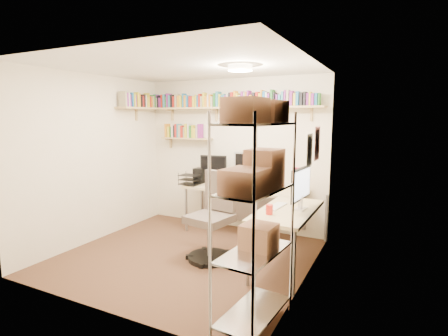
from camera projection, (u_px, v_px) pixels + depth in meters
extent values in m
plane|color=#40271B|center=(186.00, 256.00, 4.74)|extent=(3.20, 3.20, 0.00)
cube|color=beige|center=(233.00, 154.00, 5.88)|extent=(3.20, 0.04, 2.50)
cube|color=beige|center=(95.00, 159.00, 5.26)|extent=(0.04, 3.00, 2.50)
cube|color=beige|center=(307.00, 174.00, 3.85)|extent=(0.04, 3.00, 2.50)
cube|color=beige|center=(96.00, 185.00, 3.23)|extent=(3.20, 0.04, 2.50)
cube|color=white|center=(183.00, 66.00, 4.37)|extent=(3.20, 3.00, 0.04)
cube|color=white|center=(317.00, 143.00, 4.30)|extent=(0.01, 0.30, 0.42)
cube|color=white|center=(310.00, 150.00, 3.95)|extent=(0.01, 0.28, 0.38)
cylinder|color=#FFEAC6|center=(240.00, 68.00, 4.25)|extent=(0.30, 0.30, 0.06)
cube|color=tan|center=(230.00, 108.00, 5.66)|extent=(3.05, 0.25, 0.03)
cube|color=tan|center=(141.00, 108.00, 5.94)|extent=(0.25, 1.00, 0.03)
cube|color=tan|center=(187.00, 138.00, 6.13)|extent=(0.95, 0.20, 0.02)
cube|color=tan|center=(171.00, 113.00, 6.26)|extent=(0.03, 0.20, 0.20)
cube|color=tan|center=(215.00, 112.00, 5.86)|extent=(0.03, 0.20, 0.20)
cube|color=tan|center=(266.00, 112.00, 5.46)|extent=(0.03, 0.20, 0.20)
cube|color=tan|center=(311.00, 112.00, 5.16)|extent=(0.03, 0.20, 0.20)
cube|color=teal|center=(156.00, 101.00, 6.29)|extent=(0.03, 0.15, 0.24)
cube|color=#76207B|center=(158.00, 101.00, 6.28)|extent=(0.03, 0.12, 0.23)
cube|color=black|center=(160.00, 102.00, 6.26)|extent=(0.03, 0.12, 0.21)
cube|color=#76207B|center=(162.00, 103.00, 6.24)|extent=(0.04, 0.13, 0.17)
cube|color=#A61C16|center=(164.00, 101.00, 6.22)|extent=(0.03, 0.14, 0.23)
cube|color=teal|center=(166.00, 101.00, 6.20)|extent=(0.04, 0.14, 0.23)
cube|color=#216322|center=(168.00, 102.00, 6.19)|extent=(0.02, 0.14, 0.20)
cube|color=#76207B|center=(169.00, 101.00, 6.17)|extent=(0.03, 0.14, 0.24)
cube|color=teal|center=(171.00, 102.00, 6.15)|extent=(0.04, 0.15, 0.21)
cube|color=black|center=(173.00, 101.00, 6.13)|extent=(0.03, 0.14, 0.22)
cube|color=#A61C16|center=(175.00, 102.00, 6.11)|extent=(0.03, 0.13, 0.19)
cube|color=gray|center=(177.00, 101.00, 6.09)|extent=(0.04, 0.12, 0.23)
cube|color=orange|center=(180.00, 102.00, 6.07)|extent=(0.04, 0.11, 0.20)
cube|color=gold|center=(182.00, 102.00, 6.05)|extent=(0.04, 0.13, 0.20)
cube|color=#1D629A|center=(184.00, 101.00, 6.03)|extent=(0.03, 0.11, 0.24)
cube|color=orange|center=(187.00, 102.00, 6.01)|extent=(0.04, 0.13, 0.20)
cube|color=#1D629A|center=(189.00, 101.00, 5.99)|extent=(0.03, 0.15, 0.20)
cube|color=#A61C16|center=(191.00, 102.00, 5.97)|extent=(0.02, 0.12, 0.19)
cube|color=#A61C16|center=(193.00, 102.00, 5.96)|extent=(0.04, 0.13, 0.19)
cube|color=gold|center=(195.00, 102.00, 5.93)|extent=(0.04, 0.15, 0.18)
cube|color=gold|center=(197.00, 101.00, 5.91)|extent=(0.03, 0.14, 0.21)
cube|color=#1D629A|center=(199.00, 101.00, 5.90)|extent=(0.03, 0.13, 0.20)
cube|color=#A61C16|center=(201.00, 101.00, 5.88)|extent=(0.03, 0.13, 0.22)
cube|color=gray|center=(203.00, 102.00, 5.87)|extent=(0.03, 0.13, 0.18)
cube|color=gold|center=(205.00, 100.00, 5.85)|extent=(0.03, 0.11, 0.24)
cube|color=orange|center=(207.00, 102.00, 5.83)|extent=(0.04, 0.13, 0.18)
cube|color=beige|center=(209.00, 101.00, 5.81)|extent=(0.03, 0.13, 0.20)
cube|color=orange|center=(211.00, 101.00, 5.80)|extent=(0.03, 0.13, 0.21)
cube|color=gray|center=(213.00, 102.00, 5.78)|extent=(0.04, 0.13, 0.17)
cube|color=#216322|center=(216.00, 100.00, 5.76)|extent=(0.04, 0.13, 0.22)
cube|color=teal|center=(219.00, 99.00, 5.73)|extent=(0.04, 0.15, 0.25)
cube|color=gold|center=(221.00, 101.00, 5.72)|extent=(0.03, 0.13, 0.20)
cube|color=teal|center=(223.00, 101.00, 5.70)|extent=(0.03, 0.14, 0.19)
cube|color=teal|center=(225.00, 101.00, 5.68)|extent=(0.02, 0.12, 0.20)
cube|color=#76207B|center=(227.00, 101.00, 5.67)|extent=(0.03, 0.14, 0.18)
cube|color=beige|center=(229.00, 100.00, 5.65)|extent=(0.02, 0.14, 0.21)
cube|color=black|center=(231.00, 100.00, 5.64)|extent=(0.03, 0.12, 0.23)
cube|color=#A61C16|center=(233.00, 100.00, 5.62)|extent=(0.04, 0.13, 0.23)
cube|color=orange|center=(236.00, 99.00, 5.60)|extent=(0.04, 0.11, 0.25)
cube|color=gold|center=(238.00, 100.00, 5.58)|extent=(0.03, 0.14, 0.21)
cube|color=gray|center=(241.00, 101.00, 5.56)|extent=(0.04, 0.15, 0.18)
cube|color=#76207B|center=(243.00, 99.00, 5.54)|extent=(0.03, 0.12, 0.24)
cube|color=gray|center=(245.00, 100.00, 5.52)|extent=(0.03, 0.11, 0.22)
cube|color=orange|center=(247.00, 99.00, 5.51)|extent=(0.02, 0.12, 0.23)
cube|color=#76207B|center=(249.00, 99.00, 5.49)|extent=(0.03, 0.15, 0.25)
cube|color=orange|center=(252.00, 101.00, 5.48)|extent=(0.04, 0.15, 0.18)
cube|color=black|center=(255.00, 100.00, 5.45)|extent=(0.04, 0.15, 0.21)
cube|color=#A61C16|center=(258.00, 99.00, 5.43)|extent=(0.04, 0.13, 0.22)
cube|color=gold|center=(260.00, 100.00, 5.41)|extent=(0.02, 0.12, 0.20)
cube|color=orange|center=(262.00, 98.00, 5.39)|extent=(0.02, 0.14, 0.25)
cube|color=#1D629A|center=(265.00, 99.00, 5.38)|extent=(0.04, 0.12, 0.23)
cube|color=beige|center=(267.00, 99.00, 5.36)|extent=(0.02, 0.15, 0.21)
cube|color=#76207B|center=(270.00, 100.00, 5.35)|extent=(0.03, 0.15, 0.19)
cube|color=#216322|center=(272.00, 98.00, 5.32)|extent=(0.04, 0.14, 0.25)
cube|color=black|center=(275.00, 99.00, 5.31)|extent=(0.02, 0.14, 0.20)
cube|color=#76207B|center=(277.00, 100.00, 5.29)|extent=(0.03, 0.11, 0.17)
cube|color=teal|center=(280.00, 100.00, 5.27)|extent=(0.03, 0.14, 0.17)
cube|color=teal|center=(283.00, 99.00, 5.25)|extent=(0.03, 0.11, 0.22)
cube|color=#76207B|center=(286.00, 98.00, 5.23)|extent=(0.03, 0.14, 0.23)
cube|color=gray|center=(288.00, 98.00, 5.22)|extent=(0.04, 0.12, 0.24)
cube|color=#76207B|center=(292.00, 99.00, 5.19)|extent=(0.04, 0.12, 0.22)
cube|color=gold|center=(295.00, 100.00, 5.17)|extent=(0.04, 0.14, 0.18)
cube|color=#1D629A|center=(298.00, 99.00, 5.15)|extent=(0.04, 0.15, 0.21)
cube|color=black|center=(302.00, 99.00, 5.13)|extent=(0.04, 0.13, 0.19)
cube|color=black|center=(305.00, 99.00, 5.10)|extent=(0.04, 0.14, 0.20)
cube|color=#76207B|center=(308.00, 100.00, 5.09)|extent=(0.04, 0.12, 0.18)
cube|color=gold|center=(311.00, 99.00, 5.07)|extent=(0.03, 0.13, 0.20)
cube|color=#76207B|center=(313.00, 100.00, 5.06)|extent=(0.04, 0.15, 0.17)
cube|color=#1D629A|center=(316.00, 99.00, 5.03)|extent=(0.04, 0.12, 0.18)
cube|color=#216322|center=(319.00, 99.00, 5.02)|extent=(0.02, 0.12, 0.18)
cube|color=gray|center=(123.00, 99.00, 5.53)|extent=(0.15, 0.04, 0.24)
cube|color=#76207B|center=(125.00, 100.00, 5.58)|extent=(0.13, 0.04, 0.22)
cube|color=beige|center=(126.00, 99.00, 5.61)|extent=(0.13, 0.03, 0.24)
cube|color=#76207B|center=(128.00, 101.00, 5.65)|extent=(0.11, 0.03, 0.20)
cube|color=#1D629A|center=(130.00, 100.00, 5.68)|extent=(0.14, 0.03, 0.23)
cube|color=gold|center=(132.00, 100.00, 5.72)|extent=(0.14, 0.04, 0.22)
cube|color=#76207B|center=(134.00, 101.00, 5.76)|extent=(0.11, 0.03, 0.20)
cube|color=gold|center=(135.00, 100.00, 5.80)|extent=(0.15, 0.04, 0.24)
cube|color=orange|center=(137.00, 100.00, 5.84)|extent=(0.11, 0.04, 0.23)
cube|color=black|center=(139.00, 102.00, 5.89)|extent=(0.13, 0.03, 0.18)
cube|color=#A61C16|center=(141.00, 102.00, 5.92)|extent=(0.13, 0.02, 0.19)
cube|color=black|center=(142.00, 101.00, 5.95)|extent=(0.15, 0.03, 0.22)
cube|color=beige|center=(144.00, 101.00, 5.98)|extent=(0.12, 0.04, 0.21)
cube|color=gold|center=(145.00, 102.00, 6.03)|extent=(0.12, 0.04, 0.17)
cube|color=gold|center=(147.00, 100.00, 6.06)|extent=(0.11, 0.03, 0.25)
cube|color=#A61C16|center=(148.00, 102.00, 6.09)|extent=(0.12, 0.03, 0.19)
cube|color=orange|center=(149.00, 103.00, 6.12)|extent=(0.14, 0.02, 0.18)
cube|color=gray|center=(151.00, 102.00, 6.16)|extent=(0.14, 0.03, 0.20)
cube|color=#216322|center=(152.00, 101.00, 6.19)|extent=(0.13, 0.04, 0.22)
cube|color=gray|center=(154.00, 103.00, 6.24)|extent=(0.12, 0.04, 0.17)
cube|color=#1D629A|center=(156.00, 103.00, 6.28)|extent=(0.12, 0.04, 0.19)
cube|color=orange|center=(167.00, 130.00, 6.30)|extent=(0.04, 0.13, 0.24)
cube|color=gold|center=(170.00, 132.00, 6.27)|extent=(0.04, 0.13, 0.19)
cube|color=#216322|center=(172.00, 132.00, 6.25)|extent=(0.03, 0.11, 0.19)
cube|color=beige|center=(174.00, 131.00, 6.23)|extent=(0.03, 0.13, 0.23)
cube|color=black|center=(176.00, 131.00, 6.22)|extent=(0.03, 0.13, 0.21)
cube|color=#A61C16|center=(177.00, 131.00, 6.20)|extent=(0.04, 0.14, 0.24)
cube|color=teal|center=(179.00, 131.00, 6.18)|extent=(0.03, 0.12, 0.24)
cube|color=gray|center=(181.00, 131.00, 6.17)|extent=(0.04, 0.13, 0.22)
cube|color=#A61C16|center=(183.00, 132.00, 6.15)|extent=(0.03, 0.15, 0.20)
cube|color=gray|center=(185.00, 132.00, 6.13)|extent=(0.02, 0.11, 0.18)
cube|color=gold|center=(187.00, 131.00, 6.11)|extent=(0.04, 0.13, 0.24)
cube|color=beige|center=(190.00, 131.00, 6.09)|extent=(0.03, 0.14, 0.25)
cube|color=#216322|center=(192.00, 132.00, 6.07)|extent=(0.04, 0.11, 0.21)
cube|color=gold|center=(194.00, 132.00, 6.05)|extent=(0.03, 0.12, 0.22)
cube|color=gold|center=(196.00, 133.00, 6.04)|extent=(0.04, 0.14, 0.17)
cube|color=gray|center=(198.00, 132.00, 6.01)|extent=(0.04, 0.13, 0.22)
cube|color=#76207B|center=(200.00, 131.00, 5.99)|extent=(0.04, 0.14, 0.24)
cube|color=beige|center=(244.00, 189.00, 5.52)|extent=(1.96, 0.62, 0.04)
cube|color=beige|center=(287.00, 211.00, 4.24)|extent=(0.62, 1.34, 0.04)
cylinder|color=gray|center=(186.00, 209.00, 5.76)|extent=(0.04, 0.04, 0.72)
cylinder|color=gray|center=(202.00, 203.00, 6.21)|extent=(0.04, 0.04, 0.72)
cylinder|color=gray|center=(326.00, 218.00, 5.26)|extent=(0.04, 0.04, 0.72)
cylinder|color=gray|center=(248.00, 255.00, 3.86)|extent=(0.04, 0.04, 0.72)
cylinder|color=gray|center=(294.00, 264.00, 3.63)|extent=(0.04, 0.04, 0.72)
cube|color=gray|center=(250.00, 206.00, 5.80)|extent=(1.85, 0.02, 0.57)
cube|color=silver|center=(250.00, 166.00, 5.55)|extent=(0.57, 0.03, 0.43)
cube|color=black|center=(250.00, 166.00, 5.54)|extent=(0.51, 0.00, 0.37)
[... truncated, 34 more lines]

